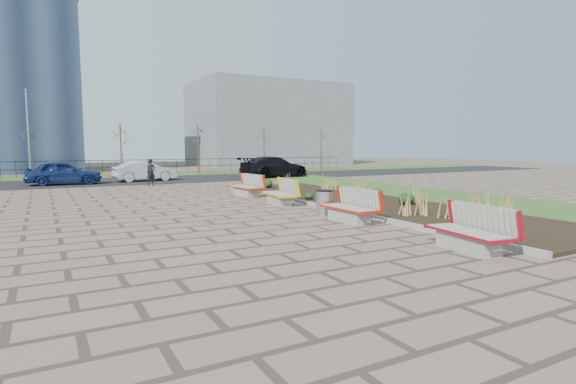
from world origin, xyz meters
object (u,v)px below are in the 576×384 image
bench_a (468,229)px  pedestrian (151,172)px  litter_bin (324,203)px  car_silver (145,171)px  car_blue (64,173)px  lamp_west (28,136)px  lamp_east (223,137)px  bench_c (279,192)px  bench_b (349,206)px  car_black (274,167)px  bench_d (245,186)px

bench_a → pedestrian: size_ratio=1.31×
litter_bin → car_silver: car_silver is taller
car_blue → lamp_west: size_ratio=0.70×
car_silver → lamp_east: 8.99m
bench_a → pedestrian: bearing=105.0°
bench_c → lamp_west: 21.64m
bench_a → bench_b: bearing=97.4°
lamp_east → bench_a: bearing=-99.9°
car_blue → car_silver: car_blue is taller
bench_a → bench_b: 4.47m
pedestrian → car_black: size_ratio=0.30×
bench_b → car_silver: 19.64m
lamp_east → pedestrian: bearing=-132.4°
car_blue → lamp_east: size_ratio=0.70×
litter_bin → car_silver: 18.14m
bench_d → lamp_west: bearing=113.3°
bench_b → lamp_west: 25.94m
bench_d → lamp_east: (5.00, 16.12, 2.54)m
lamp_west → bench_d: bearing=-60.8°
bench_a → bench_c: same height
car_black → lamp_east: size_ratio=0.89×
bench_c → lamp_east: lamp_east is taller
car_blue → car_black: bearing=-88.9°
bench_a → lamp_east: 29.21m
bench_c → litter_bin: 3.16m
bench_a → bench_d: (0.00, 12.55, 0.00)m
litter_bin → lamp_east: 23.34m
pedestrian → bench_d: bearing=-94.1°
bench_c → lamp_west: (-9.00, 19.51, 2.54)m
car_black → pedestrian: bearing=98.9°
car_silver → lamp_west: 8.51m
bench_c → litter_bin: bench_c is taller
bench_c → lamp_west: bearing=122.6°
car_silver → car_black: (9.13, -1.03, 0.11)m
litter_bin → pedestrian: pedestrian is taller
litter_bin → lamp_east: size_ratio=0.14×
bench_b → car_silver: bearing=95.0°
car_black → car_blue: bearing=80.8°
car_silver → car_black: car_black is taller
bench_b → car_blue: bearing=108.9°
bench_d → lamp_west: 18.64m
bench_b → car_blue: size_ratio=0.50×
bench_d → lamp_west: size_ratio=0.35×
litter_bin → car_blue: 18.94m
pedestrian → lamp_west: size_ratio=0.27×
car_black → lamp_west: 16.99m
car_blue → lamp_west: 5.96m
bench_a → bench_c: (0.00, 9.15, 0.00)m
car_blue → litter_bin: bearing=-154.2°
lamp_east → bench_c: bearing=-104.4°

